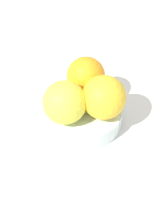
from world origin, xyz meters
TOP-DOWN VIEW (x-y plane):
  - ground_plane at (0.00, 0.00)cm, footprint 110.00×110.00cm
  - fruit_bowl at (0.00, 0.00)cm, footprint 13.09×13.09cm
  - orange_in_bowl_0 at (-3.22, -1.04)cm, footprint 7.04×7.04cm
  - orange_in_bowl_1 at (2.32, -3.11)cm, footprint 6.49×6.49cm
  - orange_in_bowl_2 at (0.68, 3.73)cm, footprint 6.89×6.89cm

SIDE VIEW (x-z plane):
  - ground_plane at x=0.00cm, z-range -2.00..0.00cm
  - fruit_bowl at x=0.00cm, z-range -0.10..3.50cm
  - orange_in_bowl_1 at x=2.32cm, z-range 3.60..10.09cm
  - orange_in_bowl_2 at x=0.68cm, z-range 3.60..10.49cm
  - orange_in_bowl_0 at x=-3.22cm, z-range 3.60..10.64cm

